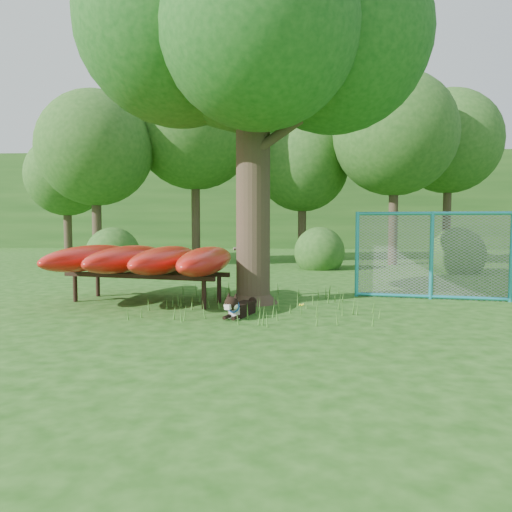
# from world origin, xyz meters

# --- Properties ---
(ground) EXTENTS (80.00, 80.00, 0.00)m
(ground) POSITION_xyz_m (0.00, 0.00, 0.00)
(ground) COLOR #17450D
(ground) RESTS_ON ground
(oak_tree) EXTENTS (7.23, 6.39, 8.81)m
(oak_tree) POSITION_xyz_m (0.08, 1.51, 5.88)
(oak_tree) COLOR #362A1D
(oak_tree) RESTS_ON ground
(wooden_post) EXTENTS (0.35, 0.18, 1.30)m
(wooden_post) POSITION_xyz_m (-0.18, 2.05, 0.69)
(wooden_post) COLOR #5F5847
(wooden_post) RESTS_ON ground
(kayak_rack) EXTENTS (3.86, 4.15, 1.19)m
(kayak_rack) POSITION_xyz_m (-2.12, 1.39, 0.91)
(kayak_rack) COLOR black
(kayak_rack) RESTS_ON ground
(husky_dog) EXTENTS (0.54, 1.02, 0.48)m
(husky_dog) POSITION_xyz_m (-0.03, -0.12, 0.17)
(husky_dog) COLOR black
(husky_dog) RESTS_ON ground
(fence_section) EXTENTS (3.24, 0.71, 3.20)m
(fence_section) POSITION_xyz_m (3.98, 2.18, 0.96)
(fence_section) COLOR teal
(fence_section) RESTS_ON ground
(wildflower_clump) EXTENTS (0.09, 0.10, 0.21)m
(wildflower_clump) POSITION_xyz_m (1.09, 0.13, 0.17)
(wildflower_clump) COLOR #427B28
(wildflower_clump) RESTS_ON ground
(bg_tree_a) EXTENTS (4.40, 4.40, 6.70)m
(bg_tree_a) POSITION_xyz_m (-6.50, 10.00, 4.48)
(bg_tree_a) COLOR #362A1D
(bg_tree_a) RESTS_ON ground
(bg_tree_b) EXTENTS (5.20, 5.20, 8.22)m
(bg_tree_b) POSITION_xyz_m (-3.00, 12.00, 5.61)
(bg_tree_b) COLOR #362A1D
(bg_tree_b) RESTS_ON ground
(bg_tree_c) EXTENTS (4.00, 4.00, 6.12)m
(bg_tree_c) POSITION_xyz_m (1.50, 13.00, 4.11)
(bg_tree_c) COLOR #362A1D
(bg_tree_c) RESTS_ON ground
(bg_tree_d) EXTENTS (4.80, 4.80, 7.50)m
(bg_tree_d) POSITION_xyz_m (5.00, 11.00, 5.08)
(bg_tree_d) COLOR #362A1D
(bg_tree_d) RESTS_ON ground
(bg_tree_e) EXTENTS (4.60, 4.60, 7.55)m
(bg_tree_e) POSITION_xyz_m (8.00, 14.00, 5.23)
(bg_tree_e) COLOR #362A1D
(bg_tree_e) RESTS_ON ground
(bg_tree_f) EXTENTS (3.60, 3.60, 5.55)m
(bg_tree_f) POSITION_xyz_m (-9.00, 13.00, 3.73)
(bg_tree_f) COLOR #362A1D
(bg_tree_f) RESTS_ON ground
(shrub_left) EXTENTS (1.80, 1.80, 1.80)m
(shrub_left) POSITION_xyz_m (-5.00, 7.50, 0.00)
(shrub_left) COLOR #235019
(shrub_left) RESTS_ON ground
(shrub_right) EXTENTS (1.80, 1.80, 1.80)m
(shrub_right) POSITION_xyz_m (6.50, 8.00, 0.00)
(shrub_right) COLOR #235019
(shrub_right) RESTS_ON ground
(shrub_mid) EXTENTS (1.80, 1.80, 1.80)m
(shrub_mid) POSITION_xyz_m (2.00, 9.00, 0.00)
(shrub_mid) COLOR #235019
(shrub_mid) RESTS_ON ground
(wooded_hillside) EXTENTS (80.00, 12.00, 6.00)m
(wooded_hillside) POSITION_xyz_m (0.00, 28.00, 3.00)
(wooded_hillside) COLOR #235019
(wooded_hillside) RESTS_ON ground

